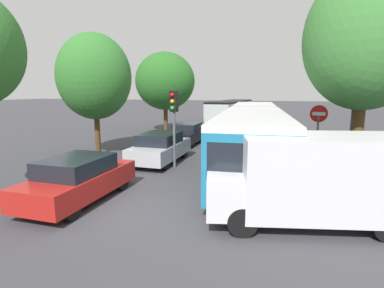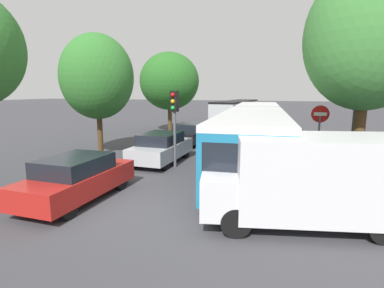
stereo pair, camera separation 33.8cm
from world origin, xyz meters
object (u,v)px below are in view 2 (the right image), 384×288
(articulated_bus, at_px, (255,128))
(tree_left_far, at_px, (170,83))
(city_bus_rear, at_px, (236,110))
(queued_car_silver, at_px, (161,147))
(tree_left_mid, at_px, (97,79))
(queued_car_black, at_px, (190,133))
(traffic_light, at_px, (174,112))
(white_van, at_px, (310,178))
(tree_right_near, at_px, (366,42))
(direction_sign_post, at_px, (354,114))
(no_entry_sign, at_px, (319,128))
(queued_car_red, at_px, (77,178))

(articulated_bus, relative_size, tree_left_far, 2.64)
(city_bus_rear, bearing_deg, articulated_bus, -161.38)
(queued_car_silver, distance_m, tree_left_mid, 5.22)
(queued_car_black, height_order, traffic_light, traffic_light)
(city_bus_rear, relative_size, white_van, 2.08)
(tree_left_far, height_order, tree_right_near, tree_right_near)
(direction_sign_post, xyz_separation_m, tree_left_far, (-12.05, 10.37, 1.51))
(queued_car_black, distance_m, traffic_light, 6.33)
(white_van, xyz_separation_m, no_entry_sign, (0.51, 5.47, 0.64))
(no_entry_sign, relative_size, tree_right_near, 0.36)
(queued_car_red, relative_size, tree_right_near, 0.53)
(traffic_light, bearing_deg, tree_left_mid, -99.45)
(white_van, bearing_deg, direction_sign_post, -122.61)
(traffic_light, bearing_deg, queued_car_red, -9.27)
(direction_sign_post, bearing_deg, tree_left_mid, -1.56)
(queued_car_red, bearing_deg, no_entry_sign, -51.34)
(queued_car_red, relative_size, white_van, 0.76)
(articulated_bus, distance_m, queued_car_red, 9.53)
(queued_car_red, distance_m, tree_left_mid, 7.92)
(queued_car_silver, bearing_deg, direction_sign_post, -91.76)
(articulated_bus, bearing_deg, tree_right_near, 43.27)
(queued_car_silver, height_order, white_van, white_van)
(queued_car_silver, xyz_separation_m, traffic_light, (0.97, -0.67, 1.77))
(queued_car_red, bearing_deg, traffic_light, -15.68)
(articulated_bus, bearing_deg, direction_sign_post, 46.81)
(city_bus_rear, relative_size, queued_car_red, 2.73)
(city_bus_rear, distance_m, queued_car_red, 25.25)
(queued_car_silver, distance_m, direction_sign_post, 8.30)
(queued_car_black, bearing_deg, tree_right_near, -125.03)
(queued_car_red, xyz_separation_m, tree_right_near, (8.51, 4.85, 4.36))
(tree_left_mid, bearing_deg, queued_car_red, -59.41)
(queued_car_red, height_order, queued_car_black, queued_car_red)
(no_entry_sign, xyz_separation_m, tree_left_mid, (-10.96, 0.25, 2.13))
(articulated_bus, bearing_deg, tree_left_far, -138.09)
(direction_sign_post, bearing_deg, city_bus_rear, -64.79)
(white_van, bearing_deg, city_bus_rear, -88.73)
(white_van, height_order, tree_left_far, tree_left_far)
(queued_car_silver, xyz_separation_m, white_van, (6.44, -5.02, 0.51))
(direction_sign_post, height_order, tree_left_far, tree_left_far)
(tree_left_far, bearing_deg, tree_right_near, -41.82)
(white_van, bearing_deg, tree_right_near, -125.37)
(city_bus_rear, distance_m, traffic_light, 20.47)
(queued_car_black, distance_m, tree_right_near, 11.29)
(queued_car_red, xyz_separation_m, tree_left_mid, (-3.66, 6.20, 3.29))
(queued_car_silver, height_order, traffic_light, traffic_light)
(queued_car_red, distance_m, tree_left_far, 16.46)
(city_bus_rear, bearing_deg, traffic_light, -172.29)
(city_bus_rear, height_order, tree_left_far, tree_left_far)
(traffic_light, distance_m, direction_sign_post, 7.14)
(queued_car_red, bearing_deg, city_bus_rear, -0.79)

